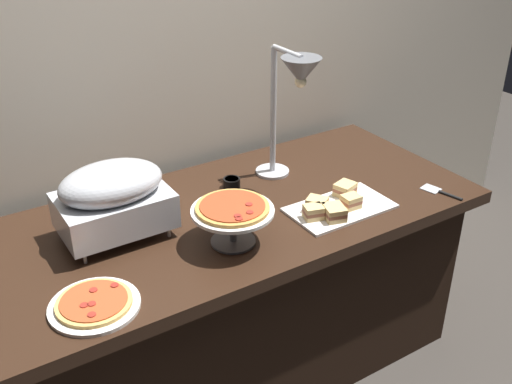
% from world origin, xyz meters
% --- Properties ---
extents(ground_plane, '(8.00, 8.00, 0.00)m').
position_xyz_m(ground_plane, '(0.00, 0.00, 0.00)').
color(ground_plane, '#38332D').
extents(back_wall, '(4.40, 0.04, 2.40)m').
position_xyz_m(back_wall, '(0.00, 0.50, 1.20)').
color(back_wall, beige).
rests_on(back_wall, ground_plane).
extents(buffet_table, '(1.90, 0.84, 0.76)m').
position_xyz_m(buffet_table, '(0.00, 0.00, 0.39)').
color(buffet_table, black).
rests_on(buffet_table, ground_plane).
extents(chafing_dish, '(0.37, 0.26, 0.27)m').
position_xyz_m(chafing_dish, '(-0.42, 0.07, 0.91)').
color(chafing_dish, '#B7BABF').
rests_on(chafing_dish, buffet_table).
extents(heat_lamp, '(0.15, 0.32, 0.54)m').
position_xyz_m(heat_lamp, '(0.31, 0.05, 1.18)').
color(heat_lamp, '#B7BABF').
rests_on(heat_lamp, buffet_table).
extents(pizza_plate_front, '(0.27, 0.27, 0.03)m').
position_xyz_m(pizza_plate_front, '(-0.62, -0.27, 0.77)').
color(pizza_plate_front, white).
rests_on(pizza_plate_front, buffet_table).
extents(pizza_plate_center, '(0.28, 0.28, 0.15)m').
position_xyz_m(pizza_plate_center, '(-0.10, -0.19, 0.88)').
color(pizza_plate_center, '#595B60').
rests_on(pizza_plate_center, buffet_table).
extents(sandwich_platter, '(0.39, 0.22, 0.06)m').
position_xyz_m(sandwich_platter, '(0.33, -0.21, 0.78)').
color(sandwich_platter, white).
rests_on(sandwich_platter, buffet_table).
extents(sauce_cup_near, '(0.07, 0.07, 0.04)m').
position_xyz_m(sauce_cup_near, '(0.10, 0.16, 0.78)').
color(sauce_cup_near, black).
rests_on(sauce_cup_near, buffet_table).
extents(serving_spatula, '(0.07, 0.17, 0.01)m').
position_xyz_m(serving_spatula, '(0.77, -0.32, 0.76)').
color(serving_spatula, '#B7BABF').
rests_on(serving_spatula, buffet_table).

